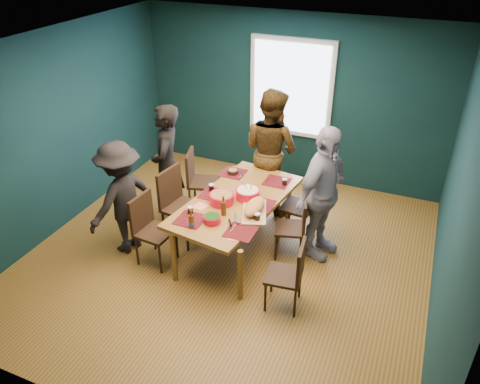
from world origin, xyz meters
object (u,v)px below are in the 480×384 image
Objects in this scene: chair_left_near at (149,224)px; bowl_dumpling at (248,193)px; chair_left_mid at (177,200)px; chair_right_mid at (296,223)px; person_far_left at (167,166)px; chair_right_far at (304,203)px; dining_table at (237,204)px; person_back at (271,150)px; cutting_board at (254,208)px; bowl_herbs at (212,219)px; chair_right_near at (292,271)px; chair_left_far at (197,176)px; person_right at (322,194)px; person_near_left at (122,198)px; bowl_salad at (222,198)px.

chair_left_near is 3.02× the size of bowl_dumpling.
chair_right_mid is (1.60, 0.24, -0.11)m from chair_left_mid.
person_far_left reaches higher than chair_left_near.
chair_left_near is 2.08m from chair_right_far.
chair_left_mid is at bearing -165.60° from dining_table.
person_far_left is (-0.25, 0.92, 0.34)m from chair_left_near.
chair_right_far is at bearing 160.14° from person_back.
chair_left_mid is 1.41× the size of cutting_board.
cutting_board is (-0.45, -0.35, 0.33)m from chair_right_mid.
person_back reaches higher than chair_right_mid.
chair_right_far reaches higher than bowl_herbs.
chair_left_mid reaches higher than chair_right_near.
bowl_herbs is 0.28× the size of cutting_board.
chair_left_far is 1.76m from chair_right_mid.
person_far_left is at bearing 60.12° from person_back.
person_right reaches higher than cutting_board.
person_right is at bearing 158.60° from person_back.
person_back is (0.94, 1.88, 0.38)m from chair_left_near.
chair_right_near is at bearing 136.88° from person_back.
person_right is at bearing -27.14° from chair_left_far.
chair_left_mid is 4.97× the size of bowl_herbs.
dining_table is 1.47m from person_near_left.
person_far_left is 2.42× the size of cutting_board.
dining_table is 6.74× the size of bowl_salad.
bowl_herbs is (-0.80, -1.19, 0.26)m from chair_right_far.
person_near_left is 1.61m from bowl_dumpling.
person_back reaches higher than chair_left_near.
person_far_left is (-2.16, 1.04, 0.38)m from chair_right_near.
chair_left_mid is 1.13× the size of chair_right_far.
bowl_herbs is (1.10, -0.84, -0.09)m from person_far_left.
chair_right_far is 0.95m from cutting_board.
chair_left_far is at bearing 150.68° from bowl_dumpling.
person_back reaches higher than person_right.
chair_right_near is 0.49× the size of person_far_left.
bowl_dumpling is at bearing 62.33° from person_far_left.
bowl_herbs is (0.76, -0.50, 0.20)m from chair_left_mid.
chair_left_mid reaches higher than bowl_herbs.
chair_left_mid reaches higher than chair_left_near.
person_far_left is at bearing -178.06° from person_near_left.
dining_table is at bearing 44.95° from bowl_salad.
chair_left_near reaches higher than cutting_board.
bowl_salad reaches higher than bowl_herbs.
chair_left_mid is at bearing -99.96° from chair_left_far.
chair_right_mid is at bearing 137.60° from person_right.
chair_right_near is 1.12m from bowl_herbs.
chair_left_far reaches higher than bowl_salad.
chair_right_mid is (0.77, 0.15, -0.19)m from dining_table.
person_right is 0.94m from bowl_dumpling.
chair_left_mid is 1.11× the size of chair_left_near.
person_far_left is at bearing -164.96° from chair_right_far.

